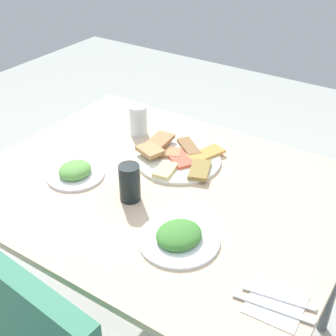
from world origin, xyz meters
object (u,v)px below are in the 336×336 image
Objects in this scene: paper_napkin at (276,304)px; fork at (279,297)px; pide_platter at (178,158)px; soda_can at (130,183)px; spoon at (273,307)px; dining_table at (161,204)px; salad_plate_rice at (179,237)px; drinking_glass at (138,120)px; salad_plate_greens at (75,172)px.

fork is (0.00, -0.02, 0.00)m from paper_napkin.
soda_can reaches higher than pide_platter.
pide_platter is at bearing -46.47° from spoon.
soda_can is 0.57m from spoon.
salad_plate_rice reaches higher than dining_table.
drinking_glass is at bearing -42.23° from dining_table.
dining_table is at bearing 101.78° from pide_platter.
soda_can is at bearing 71.32° from dining_table.
salad_plate_greens is at bearing -9.84° from salad_plate_rice.
spoon is (-0.31, 0.08, -0.01)m from salad_plate_rice.
soda_can is (0.00, 0.27, 0.05)m from pide_platter.
dining_table is at bearing -26.57° from paper_napkin.
soda_can reaches higher than salad_plate_rice.
drinking_glass is at bearing -56.94° from soda_can.
salad_plate_rice is at bearing 122.84° from pide_platter.
spoon is at bearing 168.46° from salad_plate_greens.
paper_napkin is (-0.54, 0.14, -0.06)m from soda_can.
fork is (-0.77, 0.12, -0.01)m from salad_plate_greens.
salad_plate_greens is at bearing 48.89° from pide_platter.
drinking_glass reaches higher than spoon.
fork is at bearing -90.00° from paper_napkin.
fork is at bearing 143.81° from pide_platter.
paper_napkin is (-0.77, 0.50, -0.06)m from drinking_glass.
salad_plate_greens reaches higher than spoon.
salad_plate_rice is at bearing 160.60° from soda_can.
soda_can is at bearing -179.74° from salad_plate_greens.
soda_can reaches higher than drinking_glass.
soda_can reaches higher than dining_table.
soda_can is (-0.23, -0.00, 0.04)m from salad_plate_greens.
drinking_glass is at bearing -32.69° from paper_napkin.
paper_napkin reaches higher than dining_table.
drinking_glass is (-0.00, -0.36, 0.04)m from salad_plate_greens.
pide_platter is 2.57× the size of drinking_glass.
salad_plate_greens is 0.99× the size of spoon.
salad_plate_greens is 0.79m from spoon.
fork is 0.04m from spoon.
salad_plate_greens is 0.36m from drinking_glass.
pide_platter reaches higher than paper_napkin.
salad_plate_rice is at bearing 135.17° from dining_table.
drinking_glass is at bearing -41.99° from fork.
pide_platter is 1.72× the size of fork.
spoon is at bearing 165.96° from salad_plate_rice.
drinking_glass is (0.23, -0.36, -0.00)m from soda_can.
paper_napkin is (-0.50, 0.25, 0.08)m from dining_table.
spoon is at bearing 151.82° from dining_table.
salad_plate_greens is 0.78m from fork.
soda_can is 0.56m from paper_napkin.
drinking_glass is at bearing -90.20° from salad_plate_greens.
spoon reaches higher than dining_table.
paper_napkin is 0.73× the size of fork.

